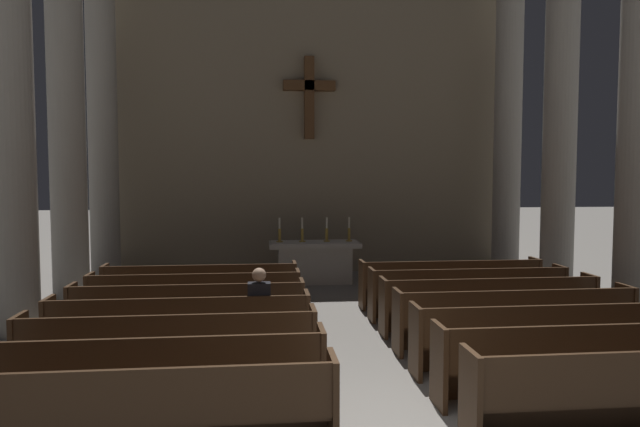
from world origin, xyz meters
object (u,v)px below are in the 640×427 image
at_px(pew_right_row_2, 589,361).
at_px(candlestick_outer_left, 280,234).
at_px(pew_right_row_3, 547,337).
at_px(pew_right_row_7, 450,283).
at_px(pew_left_row_4, 181,328).
at_px(pew_left_row_5, 189,312).
at_px(pew_right_row_4, 515,319).
at_px(pew_left_row_3, 170,349).
at_px(pew_right_row_5, 489,305).
at_px(pew_left_row_1, 137,414).
at_px(pew_right_row_6, 468,293).
at_px(candlestick_inner_left, 302,234).
at_px(lone_worshipper, 259,311).
at_px(column_left_fourth, 103,130).
at_px(candlestick_inner_right, 327,234).
at_px(column_left_third, 67,119).
at_px(candlestick_outer_right, 349,234).
at_px(pew_left_row_6, 196,299).
at_px(column_right_fourth, 508,133).
at_px(column_left_second, 9,102).
at_px(altar, 315,261).
at_px(column_right_third, 560,124).
at_px(pew_left_row_2, 156,376).
at_px(pew_left_row_7, 201,288).
at_px(column_right_second, 640,110).

height_order(pew_right_row_2, candlestick_outer_left, candlestick_outer_left).
xyz_separation_m(pew_right_row_3, pew_right_row_7, (0.00, 3.86, 0.00)).
relative_size(pew_left_row_4, pew_left_row_5, 1.00).
relative_size(pew_right_row_4, candlestick_outer_left, 6.14).
distance_m(pew_left_row_3, pew_right_row_5, 5.26).
bearing_deg(pew_right_row_7, pew_left_row_5, -158.44).
relative_size(pew_left_row_1, pew_right_row_6, 1.00).
distance_m(pew_left_row_3, candlestick_inner_left, 7.07).
bearing_deg(lone_worshipper, column_left_fourth, 121.09).
bearing_deg(candlestick_inner_right, column_left_third, -157.93).
bearing_deg(column_left_third, candlestick_outer_right, 20.18).
distance_m(pew_left_row_3, pew_left_row_6, 2.90).
bearing_deg(pew_left_row_3, lone_worshipper, 42.42).
xyz_separation_m(column_right_fourth, candlestick_outer_left, (-5.88, -0.41, -2.51)).
relative_size(pew_right_row_4, column_left_third, 0.48).
height_order(pew_left_row_4, column_left_second, column_left_second).
relative_size(pew_left_row_1, altar, 1.64).
bearing_deg(pew_right_row_6, pew_right_row_7, 90.00).
height_order(pew_right_row_3, column_right_third, column_right_third).
bearing_deg(lone_worshipper, column_left_second, 165.34).
bearing_deg(column_left_fourth, pew_right_row_5, -34.75).
height_order(pew_right_row_6, column_right_third, column_right_third).
relative_size(pew_right_row_4, column_left_fourth, 0.48).
distance_m(pew_left_row_3, column_right_fourth, 10.81).
distance_m(pew_left_row_4, altar, 6.24).
xyz_separation_m(pew_left_row_4, column_right_third, (7.47, 3.58, 3.23)).
bearing_deg(pew_left_row_6, column_right_fourth, 29.44).
bearing_deg(pew_left_row_2, pew_left_row_5, 90.00).
bearing_deg(pew_left_row_7, pew_left_row_1, -90.00).
relative_size(pew_left_row_4, pew_right_row_6, 1.00).
bearing_deg(column_right_third, pew_right_row_3, -119.65).
xyz_separation_m(column_left_second, candlestick_inner_left, (4.73, 4.73, -2.51)).
bearing_deg(altar, pew_right_row_7, -49.29).
bearing_deg(column_left_second, pew_left_row_4, -21.20).
height_order(pew_right_row_4, column_right_second, column_right_second).
bearing_deg(column_left_fourth, pew_right_row_4, -39.45).
height_order(pew_left_row_7, column_left_fourth, column_left_fourth).
distance_m(pew_left_row_2, candlestick_inner_right, 8.18).
bearing_deg(column_right_fourth, altar, -175.31).
bearing_deg(pew_right_row_5, column_right_fourth, 63.49).
relative_size(pew_left_row_6, pew_right_row_2, 1.00).
height_order(pew_right_row_2, candlestick_inner_left, candlestick_inner_left).
distance_m(pew_right_row_6, column_right_third, 4.45).
height_order(column_right_third, lone_worshipper, column_right_third).
distance_m(candlestick_inner_left, candlestick_outer_right, 1.15).
xyz_separation_m(pew_left_row_4, pew_right_row_4, (4.89, 0.00, 0.00)).
bearing_deg(column_right_second, pew_left_row_1, -152.44).
height_order(pew_left_row_2, candlestick_outer_right, candlestick_outer_right).
height_order(pew_left_row_2, pew_left_row_4, same).
height_order(pew_right_row_3, pew_right_row_7, same).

